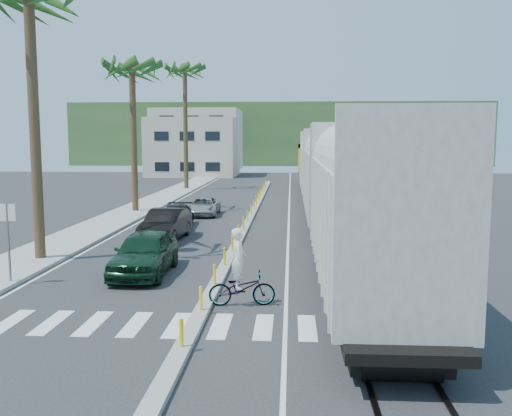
% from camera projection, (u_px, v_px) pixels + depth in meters
% --- Properties ---
extents(ground, '(140.00, 140.00, 0.00)m').
position_uv_depth(ground, '(206.00, 305.00, 17.82)').
color(ground, '#28282B').
rests_on(ground, ground).
extents(sidewalk, '(3.00, 90.00, 0.15)m').
position_uv_depth(sidewalk, '(144.00, 206.00, 43.10)').
color(sidewalk, gray).
rests_on(sidewalk, ground).
extents(rails, '(1.56, 100.00, 0.06)m').
position_uv_depth(rails, '(321.00, 204.00, 45.26)').
color(rails, black).
rests_on(rails, ground).
extents(median, '(0.45, 60.00, 0.85)m').
position_uv_depth(median, '(251.00, 216.00, 37.59)').
color(median, gray).
rests_on(median, ground).
extents(crosswalk, '(14.00, 2.20, 0.01)m').
position_uv_depth(crosswalk, '(195.00, 325.00, 15.84)').
color(crosswalk, silver).
rests_on(crosswalk, ground).
extents(lane_markings, '(9.42, 90.00, 0.01)m').
position_uv_depth(lane_markings, '(227.00, 208.00, 42.72)').
color(lane_markings, silver).
rests_on(lane_markings, ground).
extents(freight_train, '(3.00, 60.94, 5.85)m').
position_uv_depth(freight_train, '(327.00, 173.00, 38.20)').
color(freight_train, '#A5A297').
rests_on(freight_train, ground).
extents(palm_trees, '(3.50, 37.20, 13.75)m').
position_uv_depth(palm_trees, '(137.00, 57.00, 39.50)').
color(palm_trees, brown).
rests_on(palm_trees, ground).
extents(street_sign, '(0.60, 0.08, 3.00)m').
position_uv_depth(street_sign, '(8.00, 230.00, 20.01)').
color(street_sign, slate).
rests_on(street_sign, ground).
extents(buildings, '(38.00, 27.00, 10.00)m').
position_uv_depth(buildings, '(233.00, 144.00, 88.68)').
color(buildings, beige).
rests_on(buildings, ground).
extents(hillside, '(80.00, 20.00, 12.00)m').
position_uv_depth(hillside, '(279.00, 134.00, 116.17)').
color(hillside, '#385628').
rests_on(hillside, ground).
extents(car_lead, '(2.06, 4.96, 1.68)m').
position_uv_depth(car_lead, '(145.00, 253.00, 21.75)').
color(car_lead, black).
rests_on(car_lead, ground).
extents(car_second, '(2.24, 5.02, 1.59)m').
position_uv_depth(car_second, '(166.00, 225.00, 29.10)').
color(car_second, black).
rests_on(car_second, ground).
extents(car_third, '(2.47, 4.74, 1.30)m').
position_uv_depth(car_third, '(176.00, 216.00, 33.28)').
color(car_third, black).
rests_on(car_third, ground).
extents(car_rear, '(2.25, 4.43, 1.20)m').
position_uv_depth(car_rear, '(204.00, 206.00, 38.61)').
color(car_rear, '#A3A5A8').
rests_on(car_rear, ground).
extents(cyclist, '(1.19, 2.23, 2.44)m').
position_uv_depth(cyclist, '(241.00, 281.00, 17.68)').
color(cyclist, '#9EA0A5').
rests_on(cyclist, ground).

